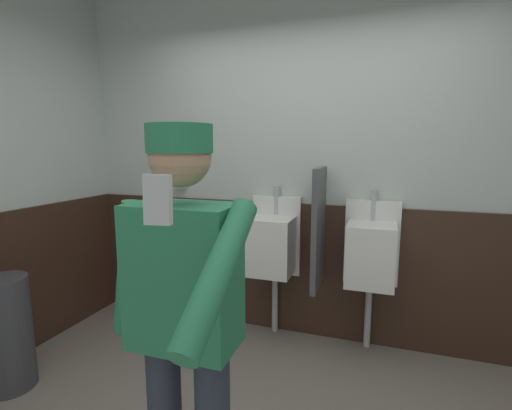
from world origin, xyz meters
The scene contains 9 objects.
wall_back centered at (0.00, 1.57, 1.42)m, with size 4.59×0.12×2.83m, color silver.
wainscot_band_back centered at (0.00, 1.49, 0.55)m, with size 3.99×0.03×1.10m, color #382319.
urinal_left centered at (-0.28, 1.35, 0.78)m, with size 0.40×0.34×1.24m.
urinal_middle centered at (0.47, 1.35, 0.78)m, with size 0.40×0.34×1.24m.
privacy_divider_panel centered at (0.10, 1.28, 0.95)m, with size 0.04×0.40×0.90m, color #4C4C51.
person centered at (-0.17, -0.22, 0.96)m, with size 0.63×0.60×1.63m.
cell_phone centered at (0.07, -0.72, 1.44)m, with size 0.06×0.02×0.11m, color silver.
trash_bin centered at (-1.70, 0.17, 0.37)m, with size 0.30×0.30×0.74m, color #38383D.
soap_dispenser centered at (-1.17, 1.47, 1.28)m, with size 0.10×0.07×0.18m, color silver.
Camera 1 is at (0.53, -1.41, 1.55)m, focal length 26.04 mm.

